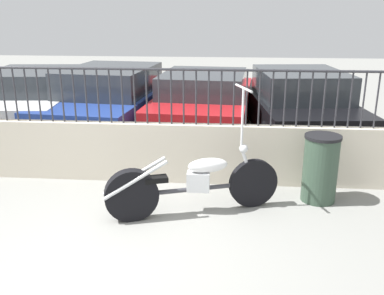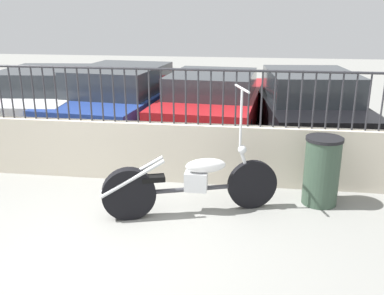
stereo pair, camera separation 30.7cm
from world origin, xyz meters
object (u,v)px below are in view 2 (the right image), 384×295
motorcycle_dark_grey (183,185)px  trash_bin (322,171)px  car_red (213,102)px  car_blue (124,98)px  car_black (306,105)px  car_white (48,97)px

motorcycle_dark_grey → trash_bin: motorcycle_dark_grey is taller
trash_bin → car_red: (-1.71, 3.17, 0.20)m
motorcycle_dark_grey → car_blue: size_ratio=0.46×
car_red → car_black: car_black is taller
car_blue → trash_bin: bearing=-126.3°
motorcycle_dark_grey → car_blue: bearing=97.3°
trash_bin → car_red: size_ratio=0.21×
car_black → motorcycle_dark_grey: bearing=146.7°
motorcycle_dark_grey → car_blue: (-1.88, 3.82, 0.29)m
motorcycle_dark_grey → car_white: (-3.56, 3.76, 0.26)m
motorcycle_dark_grey → car_red: bearing=70.7°
car_white → car_black: 5.41m
car_white → trash_bin: bearing=-126.7°
trash_bin → car_red: car_red is taller
car_red → car_black: bearing=-89.6°
car_red → car_black: (1.83, -0.13, 0.02)m
motorcycle_dark_grey → car_red: motorcycle_dark_grey is taller
motorcycle_dark_grey → trash_bin: (1.73, 0.55, 0.07)m
motorcycle_dark_grey → car_black: bearing=43.8°
trash_bin → car_blue: 4.88m
motorcycle_dark_grey → car_red: size_ratio=0.51×
car_blue → car_black: size_ratio=1.09×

